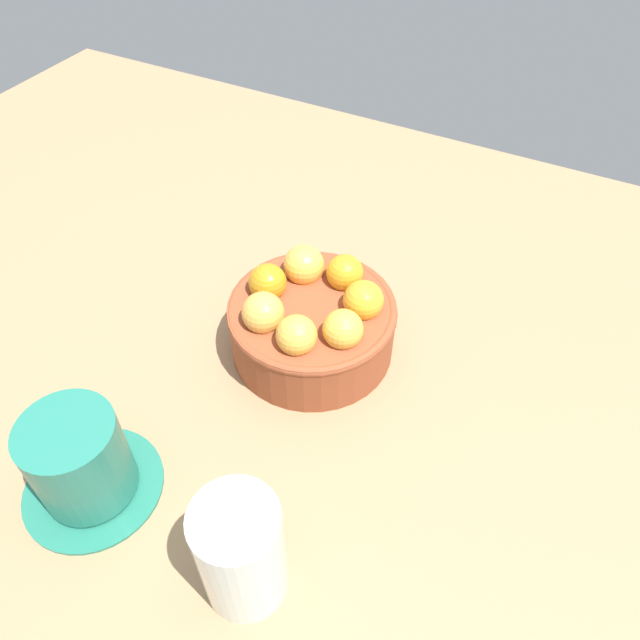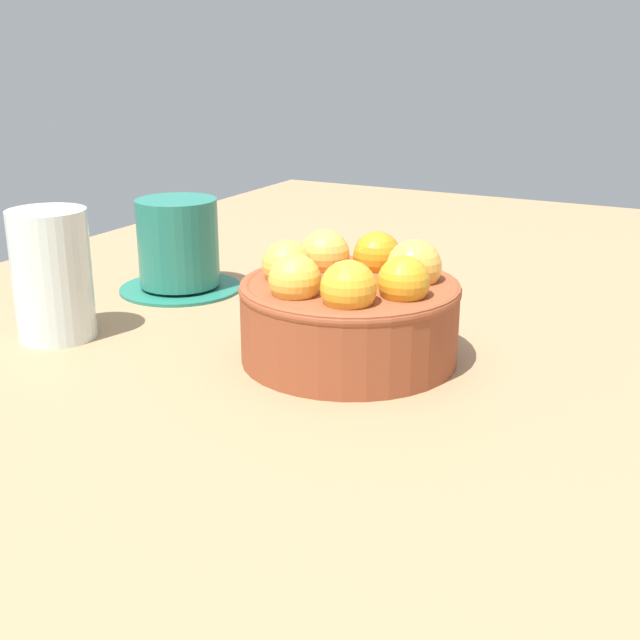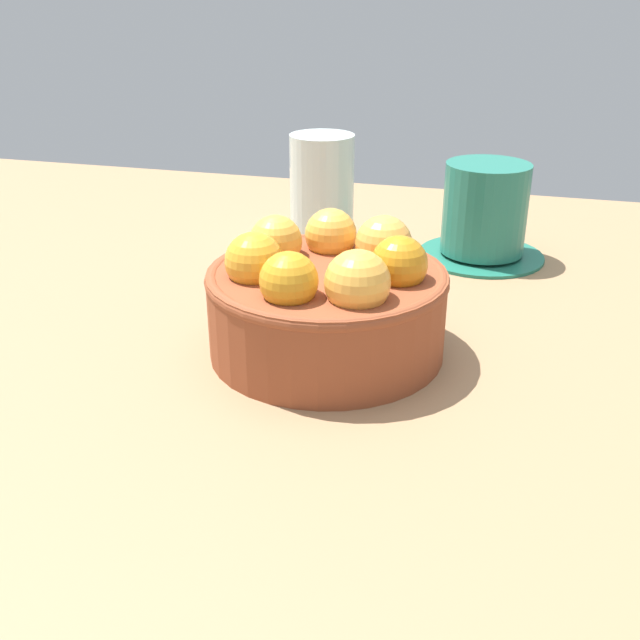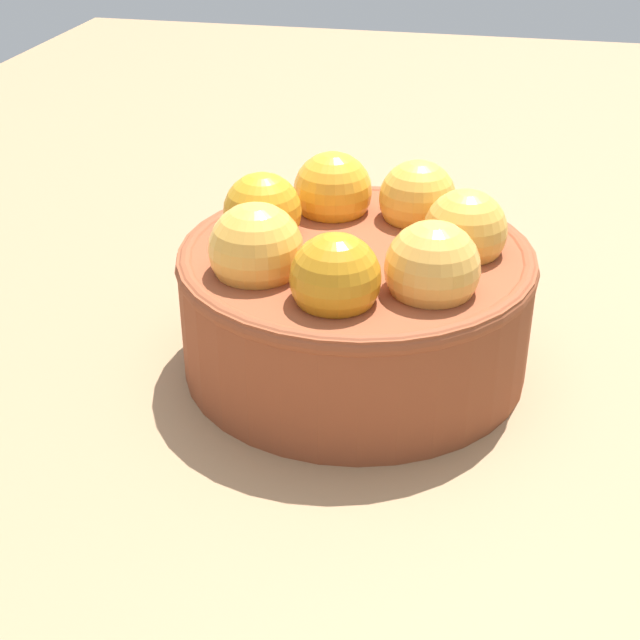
% 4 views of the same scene
% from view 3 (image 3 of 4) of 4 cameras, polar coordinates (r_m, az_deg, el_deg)
% --- Properties ---
extents(ground_plane, '(1.48, 0.94, 0.03)m').
position_cam_3_polar(ground_plane, '(0.54, 0.50, -3.85)').
color(ground_plane, '#997551').
extents(terracotta_bowl, '(0.17, 0.17, 0.09)m').
position_cam_3_polar(terracotta_bowl, '(0.52, 0.55, 1.67)').
color(terracotta_bowl, brown).
rests_on(terracotta_bowl, ground_plane).
extents(coffee_cup, '(0.12, 0.12, 0.09)m').
position_cam_3_polar(coffee_cup, '(0.72, 12.49, 7.87)').
color(coffee_cup, '#216E59').
rests_on(coffee_cup, ground_plane).
extents(water_glass, '(0.06, 0.06, 0.11)m').
position_cam_3_polar(water_glass, '(0.75, 0.15, 10.00)').
color(water_glass, silver).
rests_on(water_glass, ground_plane).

